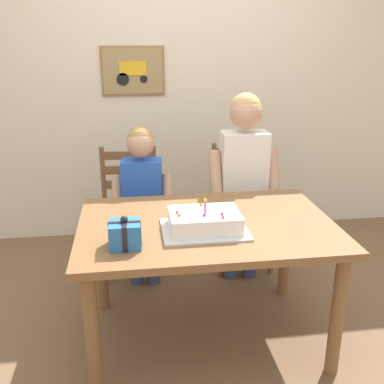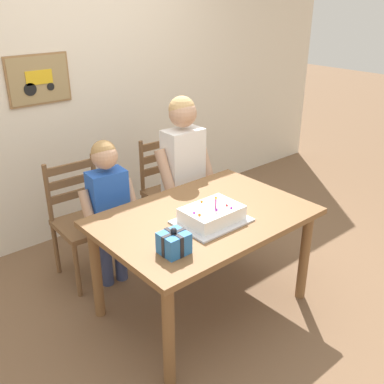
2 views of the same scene
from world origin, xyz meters
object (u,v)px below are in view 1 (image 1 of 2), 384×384
dining_table (206,238)px  child_younger (142,192)px  chair_left (130,211)px  chair_right (241,205)px  child_older (244,170)px  gift_box_red_large (125,234)px  birthday_cake (204,222)px

dining_table → child_younger: child_younger is taller
chair_left → chair_right: (0.84, 0.00, 0.00)m
dining_table → child_older: size_ratio=1.03×
gift_box_red_large → child_older: (0.81, 0.89, 0.02)m
dining_table → child_younger: (-0.33, 0.66, 0.06)m
birthday_cake → child_older: child_older is taller
chair_right → child_younger: size_ratio=0.81×
dining_table → chair_right: size_ratio=1.50×
birthday_cake → gift_box_red_large: bearing=-162.5°
gift_box_red_large → chair_left: bearing=89.1°
chair_right → child_older: child_older is taller
chair_left → birthday_cake: bearing=-68.8°
chair_left → chair_right: 0.84m
dining_table → child_younger: size_ratio=1.21×
birthday_cake → gift_box_red_large: (-0.41, -0.13, 0.01)m
birthday_cake → child_younger: child_younger is taller
birthday_cake → child_older: size_ratio=0.33×
birthday_cake → child_younger: (-0.30, 0.76, -0.09)m
chair_left → chair_right: bearing=0.0°
dining_table → birthday_cake: bearing=-106.0°
gift_box_red_large → chair_right: (0.86, 1.13, -0.32)m
chair_left → gift_box_red_large: bearing=-90.9°
dining_table → gift_box_red_large: (-0.44, -0.23, 0.16)m
birthday_cake → child_older: (0.40, 0.76, 0.04)m
child_younger → chair_left: bearing=111.4°
dining_table → gift_box_red_large: 0.52m
gift_box_red_large → birthday_cake: bearing=17.5°
gift_box_red_large → chair_left: (0.02, 1.13, -0.32)m
child_older → chair_left: bearing=163.1°
dining_table → child_older: bearing=60.7°
dining_table → gift_box_red_large: size_ratio=8.61×
dining_table → chair_right: bearing=64.8°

